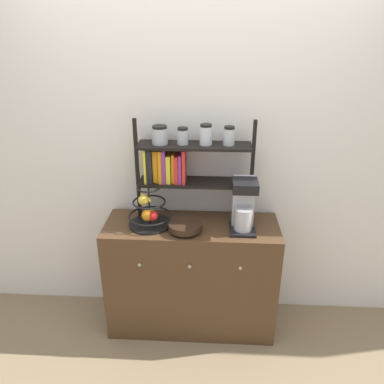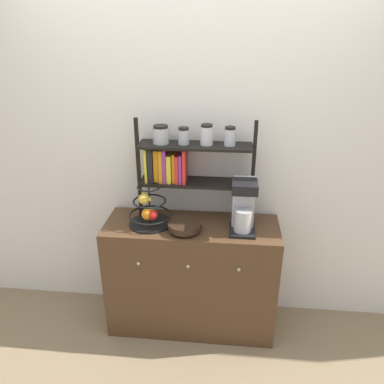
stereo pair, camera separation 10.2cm
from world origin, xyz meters
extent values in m
plane|color=#847051|center=(0.00, 0.00, 0.00)|extent=(12.00, 12.00, 0.00)
cube|color=silver|center=(0.00, 0.48, 1.30)|extent=(7.00, 0.05, 2.60)
cube|color=#4C331E|center=(0.00, 0.22, 0.43)|extent=(1.21, 0.44, 0.86)
sphere|color=#B2AD8C|center=(-0.33, -0.01, 0.67)|extent=(0.02, 0.02, 0.02)
sphere|color=#B2AD8C|center=(0.00, -0.01, 0.67)|extent=(0.02, 0.02, 0.02)
sphere|color=#B2AD8C|center=(0.33, -0.01, 0.67)|extent=(0.02, 0.02, 0.02)
cube|color=black|center=(0.35, 0.17, 0.87)|extent=(0.17, 0.21, 0.02)
cube|color=#B7B7BC|center=(0.35, 0.23, 1.05)|extent=(0.15, 0.08, 0.34)
cylinder|color=#B7B7BC|center=(0.35, 0.15, 0.95)|extent=(0.12, 0.12, 0.15)
cube|color=black|center=(0.35, 0.16, 1.19)|extent=(0.16, 0.17, 0.07)
cylinder|color=black|center=(-0.29, 0.21, 0.86)|extent=(0.30, 0.30, 0.01)
cylinder|color=black|center=(-0.29, 0.21, 1.03)|extent=(0.01, 0.01, 0.33)
torus|color=black|center=(-0.29, 0.21, 0.93)|extent=(0.30, 0.30, 0.01)
torus|color=black|center=(-0.29, 0.21, 1.03)|extent=(0.23, 0.23, 0.01)
torus|color=black|center=(-0.29, 0.21, 1.14)|extent=(0.16, 0.16, 0.01)
sphere|color=red|center=(-0.25, 0.14, 0.96)|extent=(0.07, 0.07, 0.07)
sphere|color=#6BAD33|center=(-0.28, 0.17, 0.96)|extent=(0.07, 0.07, 0.07)
sphere|color=orange|center=(-0.29, 0.14, 0.97)|extent=(0.08, 0.08, 0.08)
ellipsoid|color=yellow|center=(-0.31, 0.23, 1.05)|extent=(0.12, 0.14, 0.04)
sphere|color=gold|center=(-0.32, 0.16, 1.07)|extent=(0.07, 0.07, 0.07)
cylinder|color=black|center=(-0.04, 0.13, 0.87)|extent=(0.12, 0.12, 0.02)
cylinder|color=black|center=(-0.04, 0.13, 0.90)|extent=(0.23, 0.23, 0.04)
cube|color=black|center=(-0.38, 0.34, 1.21)|extent=(0.02, 0.02, 0.71)
cube|color=black|center=(0.40, 0.34, 1.21)|extent=(0.02, 0.02, 0.71)
cube|color=black|center=(0.01, 0.34, 1.13)|extent=(0.76, 0.20, 0.02)
cube|color=black|center=(0.01, 0.34, 1.39)|extent=(0.76, 0.20, 0.02)
cube|color=yellow|center=(-0.31, 0.34, 1.26)|extent=(0.02, 0.16, 0.24)
cube|color=black|center=(-0.29, 0.34, 1.26)|extent=(0.03, 0.16, 0.24)
cube|color=orange|center=(-0.25, 0.34, 1.25)|extent=(0.03, 0.12, 0.23)
cube|color=orange|center=(-0.21, 0.34, 1.25)|extent=(0.02, 0.15, 0.23)
cube|color=#8C338C|center=(-0.19, 0.34, 1.26)|extent=(0.02, 0.16, 0.24)
cube|color=yellow|center=(-0.16, 0.34, 1.23)|extent=(0.03, 0.15, 0.19)
cube|color=orange|center=(-0.13, 0.34, 1.24)|extent=(0.02, 0.12, 0.20)
cube|color=red|center=(-0.11, 0.34, 1.23)|extent=(0.02, 0.16, 0.19)
cube|color=#8C338C|center=(-0.08, 0.34, 1.24)|extent=(0.02, 0.16, 0.20)
cube|color=red|center=(-0.06, 0.34, 1.26)|extent=(0.02, 0.16, 0.24)
cylinder|color=#ADB2B7|center=(-0.22, 0.34, 1.45)|extent=(0.11, 0.11, 0.11)
cylinder|color=black|center=(-0.22, 0.34, 1.52)|extent=(0.10, 0.10, 0.02)
cylinder|color=#ADB2B7|center=(-0.06, 0.34, 1.45)|extent=(0.08, 0.08, 0.10)
cylinder|color=black|center=(-0.06, 0.34, 1.51)|extent=(0.07, 0.07, 0.02)
cylinder|color=silver|center=(0.09, 0.34, 1.46)|extent=(0.08, 0.08, 0.12)
cylinder|color=black|center=(0.09, 0.34, 1.53)|extent=(0.08, 0.08, 0.02)
cylinder|color=silver|center=(0.24, 0.34, 1.46)|extent=(0.08, 0.08, 0.11)
cylinder|color=black|center=(0.24, 0.34, 1.52)|extent=(0.07, 0.07, 0.02)
camera|label=1|loc=(0.13, -2.06, 2.11)|focal=35.00mm
camera|label=2|loc=(0.23, -2.05, 2.11)|focal=35.00mm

